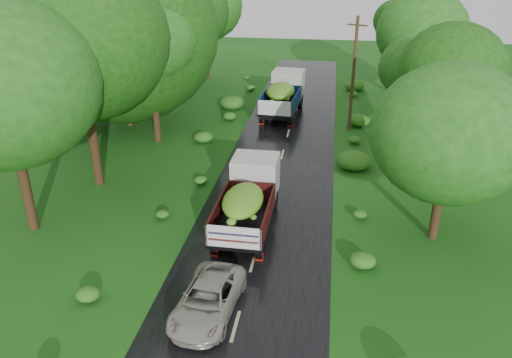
% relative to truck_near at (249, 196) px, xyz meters
% --- Properties ---
extents(ground, '(120.00, 120.00, 0.00)m').
position_rel_truck_near_xyz_m(ground, '(0.67, -6.97, -1.52)').
color(ground, '#11490F').
rests_on(ground, ground).
extents(road, '(6.50, 80.00, 0.02)m').
position_rel_truck_near_xyz_m(road, '(0.67, -1.97, -1.51)').
color(road, black).
rests_on(road, ground).
extents(road_lines, '(0.12, 69.60, 0.00)m').
position_rel_truck_near_xyz_m(road_lines, '(0.67, -0.97, -1.50)').
color(road_lines, '#BFB78C').
rests_on(road_lines, road).
extents(truck_near, '(2.36, 6.44, 2.70)m').
position_rel_truck_near_xyz_m(truck_near, '(0.00, 0.00, 0.00)').
color(truck_near, black).
rests_on(truck_near, ground).
extents(truck_far, '(2.99, 7.21, 2.96)m').
position_rel_truck_near_xyz_m(truck_far, '(-0.14, 17.60, 0.15)').
color(truck_far, black).
rests_on(truck_far, ground).
extents(car, '(2.27, 4.34, 1.17)m').
position_rel_truck_near_xyz_m(car, '(-0.42, -6.41, -0.92)').
color(car, '#A6A093').
rests_on(car, road).
extents(utility_pole, '(1.31, 0.64, 7.90)m').
position_rel_truck_near_xyz_m(utility_pole, '(4.92, 14.39, 2.54)').
color(utility_pole, '#382616').
rests_on(utility_pole, ground).
extents(trees_left, '(7.50, 33.60, 9.79)m').
position_rel_truck_near_xyz_m(trees_left, '(-9.83, 13.23, 5.27)').
color(trees_left, black).
rests_on(trees_left, ground).
extents(trees_right, '(5.58, 32.83, 7.60)m').
position_rel_truck_near_xyz_m(trees_right, '(9.40, 13.68, 3.86)').
color(trees_right, black).
rests_on(trees_right, ground).
extents(shrubs, '(11.90, 44.00, 0.70)m').
position_rel_truck_near_xyz_m(shrubs, '(0.67, 7.03, -1.17)').
color(shrubs, '#266918').
rests_on(shrubs, ground).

